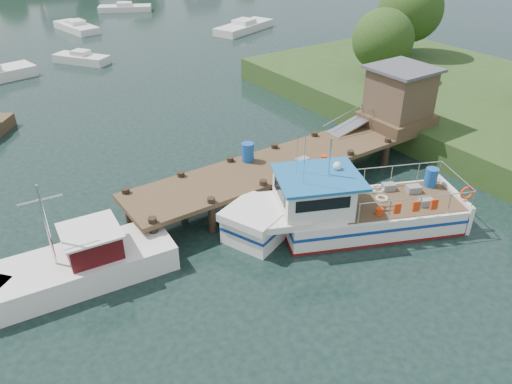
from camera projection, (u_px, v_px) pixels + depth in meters
ground_plane at (255, 197)px, 22.73m from camera, size 160.00×160.00×0.00m
near_shore at (498, 89)px, 29.41m from camera, size 16.00×30.00×7.76m
dock at (363, 120)px, 24.78m from camera, size 16.60×3.00×4.78m
lobster_boat at (342, 211)px, 20.05m from camera, size 9.82×6.09×4.89m
work_boat at (71, 267)px, 17.34m from camera, size 7.76×2.95×4.06m
moored_far at (125, 8)px, 60.09m from camera, size 6.44×4.64×1.05m
moored_b at (81, 58)px, 41.10m from camera, size 3.97×4.73×1.03m
moored_c at (244, 27)px, 51.11m from camera, size 7.66×4.92×1.15m
moored_d at (76, 27)px, 51.17m from camera, size 3.05×6.50×1.06m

